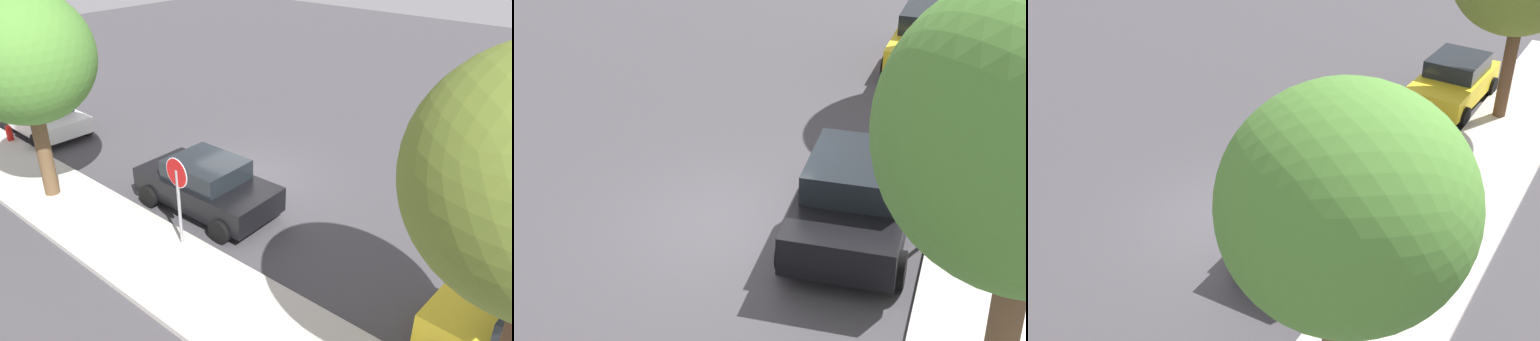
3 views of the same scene
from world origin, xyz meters
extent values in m
plane|color=#423F44|center=(0.00, 0.00, 0.00)|extent=(60.00, 60.00, 0.00)
cube|color=beige|center=(0.00, 4.73, 0.07)|extent=(32.00, 2.44, 0.14)
cylinder|color=gray|center=(-1.20, 3.88, 1.08)|extent=(0.08, 0.08, 2.15)
cylinder|color=white|center=(-1.20, 3.88, 2.08)|extent=(0.75, 0.04, 0.75)
cylinder|color=red|center=(-1.20, 3.88, 2.08)|extent=(0.70, 0.05, 0.70)
cube|color=black|center=(-0.37, 2.21, 0.65)|extent=(4.08, 1.98, 0.69)
cube|color=black|center=(-0.38, 2.21, 1.26)|extent=(1.97, 1.70, 0.53)
cylinder|color=black|center=(0.98, 3.18, 0.32)|extent=(0.65, 0.24, 0.64)
cylinder|color=black|center=(1.02, 1.30, 0.32)|extent=(0.65, 0.24, 0.64)
cylinder|color=black|center=(-1.77, 3.11, 0.32)|extent=(0.65, 0.24, 0.64)
cylinder|color=black|center=(-1.72, 1.23, 0.32)|extent=(0.65, 0.24, 0.64)
cube|color=yellow|center=(-8.99, 2.53, 0.65)|extent=(3.96, 1.95, 0.68)
cube|color=black|center=(-9.25, 2.54, 1.26)|extent=(1.98, 1.67, 0.53)
cylinder|color=black|center=(-7.63, 3.39, 0.32)|extent=(0.65, 0.24, 0.64)
cylinder|color=black|center=(-7.70, 1.57, 0.32)|extent=(0.65, 0.24, 0.64)
cylinder|color=black|center=(-10.28, 3.49, 0.32)|extent=(0.65, 0.24, 0.64)
cylinder|color=black|center=(-10.34, 1.67, 0.32)|extent=(0.65, 0.24, 0.64)
cylinder|color=brown|center=(3.54, 4.74, 1.43)|extent=(0.41, 0.41, 2.85)
cylinder|color=#513823|center=(-8.69, 4.18, 1.55)|extent=(0.38, 0.38, 3.10)
camera|label=1|loc=(-9.32, 10.36, 7.41)|focal=35.00mm
camera|label=2|loc=(11.37, 4.13, 7.82)|focal=55.00mm
camera|label=3|loc=(9.98, 7.72, 9.13)|focal=45.00mm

